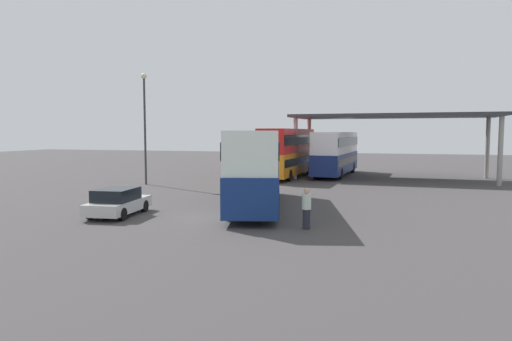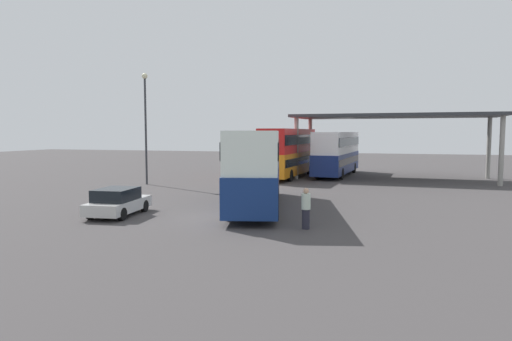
{
  "view_description": "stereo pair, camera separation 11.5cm",
  "coord_description": "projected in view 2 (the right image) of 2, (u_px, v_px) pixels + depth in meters",
  "views": [
    {
      "loc": [
        7.77,
        -19.88,
        4.05
      ],
      "look_at": [
        0.98,
        3.4,
        2.0
      ],
      "focal_mm": 31.79,
      "sensor_mm": 36.0,
      "label": 1
    },
    {
      "loc": [
        7.88,
        -19.85,
        4.05
      ],
      "look_at": [
        0.98,
        3.4,
        2.0
      ],
      "focal_mm": 31.79,
      "sensor_mm": 36.0,
      "label": 2
    }
  ],
  "objects": [
    {
      "name": "double_decker_near_canopy",
      "position": [
        289.0,
        151.0,
        40.74
      ],
      "size": [
        3.11,
        11.11,
        4.35
      ],
      "rotation": [
        0.0,
        0.0,
        1.51
      ],
      "color": "orange",
      "rests_on": "ground_plane"
    },
    {
      "name": "double_decker_main",
      "position": [
        256.0,
        166.0,
        24.32
      ],
      "size": [
        5.01,
        11.53,
        4.12
      ],
      "rotation": [
        0.0,
        0.0,
        1.81
      ],
      "color": "navy",
      "rests_on": "ground_plane"
    },
    {
      "name": "pedestrian_waiting",
      "position": [
        306.0,
        209.0,
        18.93
      ],
      "size": [
        0.38,
        0.38,
        1.73
      ],
      "rotation": [
        0.0,
        0.0,
        1.35
      ],
      "color": "#262633",
      "rests_on": "ground_plane"
    },
    {
      "name": "double_decker_mid_row",
      "position": [
        337.0,
        152.0,
        42.34
      ],
      "size": [
        3.25,
        11.38,
        4.06
      ],
      "rotation": [
        0.0,
        0.0,
        1.5
      ],
      "color": "navy",
      "rests_on": "ground_plane"
    },
    {
      "name": "lamppost_tall",
      "position": [
        145.0,
        116.0,
        34.84
      ],
      "size": [
        0.44,
        0.44,
        8.56
      ],
      "color": "#33353A",
      "rests_on": "ground_plane"
    },
    {
      "name": "depot_canopy",
      "position": [
        394.0,
        119.0,
        39.08
      ],
      "size": [
        17.29,
        7.59,
        5.58
      ],
      "rotation": [
        0.0,
        0.0,
        -0.04
      ],
      "color": "#33353A",
      "rests_on": "ground_plane"
    },
    {
      "name": "ground_plane",
      "position": [
        216.0,
        218.0,
        21.54
      ],
      "size": [
        140.0,
        140.0,
        0.0
      ],
      "primitive_type": "plane",
      "color": "#423E3F"
    },
    {
      "name": "parked_hatchback",
      "position": [
        118.0,
        202.0,
        22.02
      ],
      "size": [
        2.15,
        4.01,
        1.35
      ],
      "rotation": [
        0.0,
        0.0,
        1.67
      ],
      "color": "beige",
      "rests_on": "ground_plane"
    }
  ]
}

